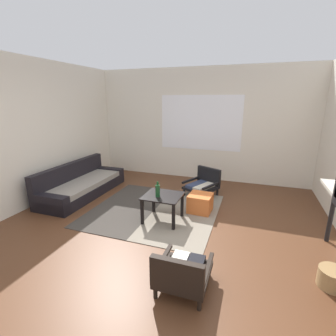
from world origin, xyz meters
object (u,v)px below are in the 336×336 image
at_px(armchair_by_window, 203,183).
at_px(armchair_striped_foreground, 182,273).
at_px(wicker_basket, 333,278).
at_px(ottoman_orange, 200,203).
at_px(couch, 81,185).
at_px(coffee_table, 163,200).
at_px(glass_bottle, 158,190).

height_order(armchair_by_window, armchair_striped_foreground, armchair_by_window).
bearing_deg(armchair_striped_foreground, wicker_basket, 21.34).
bearing_deg(ottoman_orange, armchair_by_window, 97.76).
xyz_separation_m(couch, coffee_table, (2.06, -0.54, 0.16)).
height_order(armchair_striped_foreground, glass_bottle, glass_bottle).
bearing_deg(coffee_table, glass_bottle, -127.81).
bearing_deg(wicker_basket, couch, 162.53).
relative_size(ottoman_orange, glass_bottle, 1.60).
relative_size(coffee_table, ottoman_orange, 1.51).
relative_size(couch, armchair_by_window, 2.67).
bearing_deg(armchair_by_window, armchair_striped_foreground, -83.12).
bearing_deg(wicker_basket, armchair_by_window, 130.47).
distance_m(couch, ottoman_orange, 2.57).
height_order(coffee_table, armchair_by_window, armchair_by_window).
relative_size(couch, ottoman_orange, 5.17).
distance_m(armchair_striped_foreground, ottoman_orange, 1.96).
bearing_deg(armchair_by_window, coffee_table, -106.59).
relative_size(couch, armchair_striped_foreground, 3.49).
xyz_separation_m(couch, glass_bottle, (2.00, -0.62, 0.35)).
height_order(couch, coffee_table, couch).
bearing_deg(wicker_basket, glass_bottle, 162.34).
bearing_deg(ottoman_orange, wicker_basket, -37.85).
distance_m(couch, armchair_striped_foreground, 3.41).
height_order(ottoman_orange, wicker_basket, ottoman_orange).
bearing_deg(wicker_basket, coffee_table, 160.20).
distance_m(armchair_by_window, armchair_striped_foreground, 2.78).
distance_m(ottoman_orange, glass_bottle, 0.93).
bearing_deg(couch, ottoman_orange, -0.12).
bearing_deg(ottoman_orange, coffee_table, -133.70).
bearing_deg(ottoman_orange, glass_bottle, -133.04).
distance_m(coffee_table, wicker_basket, 2.41).
bearing_deg(glass_bottle, wicker_basket, -17.66).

